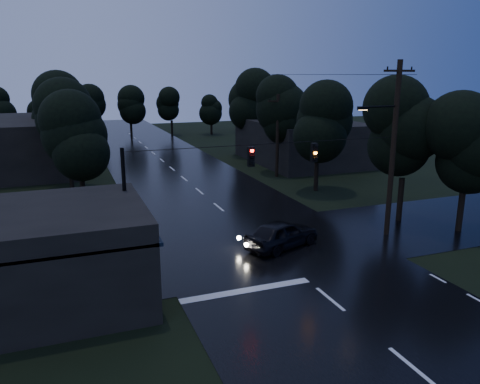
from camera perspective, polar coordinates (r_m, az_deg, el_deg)
ground at (r=17.12m, az=20.18°, el=-19.38°), size 160.00×160.00×0.00m
main_road at (r=42.68m, az=-6.82°, el=1.59°), size 12.00×120.00×0.02m
cross_street at (r=26.24m, az=2.90°, el=-6.42°), size 60.00×9.00×0.02m
building_far_right at (r=50.98m, az=7.49°, el=6.13°), size 10.00×14.00×4.40m
building_far_left at (r=51.08m, az=-25.25°, el=5.26°), size 10.00×16.00×5.00m
utility_pole_main at (r=27.88m, az=18.05°, el=5.31°), size 3.50×0.30×10.00m
utility_pole_far at (r=42.90m, az=4.59°, el=6.97°), size 2.00×0.30×7.50m
anchor_pole_left at (r=22.48m, az=-13.75°, el=-2.31°), size 0.18×0.18×6.00m
span_signals at (r=24.21m, az=5.22°, el=4.66°), size 15.00×0.37×1.12m
tree_corner_near at (r=30.96m, az=19.63°, el=7.38°), size 4.48×4.48×9.44m
tree_corner_far at (r=30.26m, az=26.08°, el=5.18°), size 3.92×3.92×8.26m
tree_left_a at (r=32.72m, az=-19.10°, el=6.42°), size 3.92×3.92×8.26m
tree_left_b at (r=40.63m, az=-20.43°, el=8.21°), size 4.20×4.20×8.85m
tree_left_c at (r=50.57m, az=-21.34°, el=9.56°), size 4.48×4.48×9.44m
tree_right_a at (r=37.75m, az=9.54°, el=8.50°), size 4.20×4.20×8.85m
tree_right_b at (r=45.05m, az=5.06°, el=10.01°), size 4.48×4.48×9.44m
tree_right_c at (r=54.41m, az=1.00°, el=11.16°), size 4.76×4.76×10.03m
car at (r=25.66m, az=5.11°, el=-5.12°), size 4.87×3.31×1.54m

